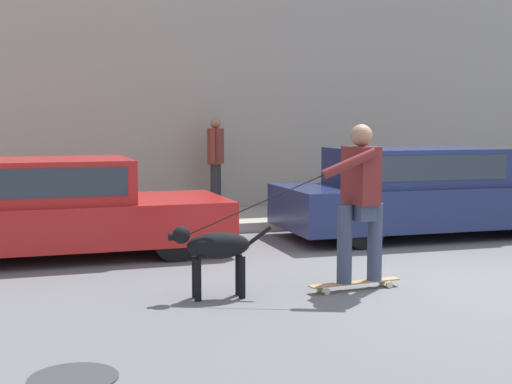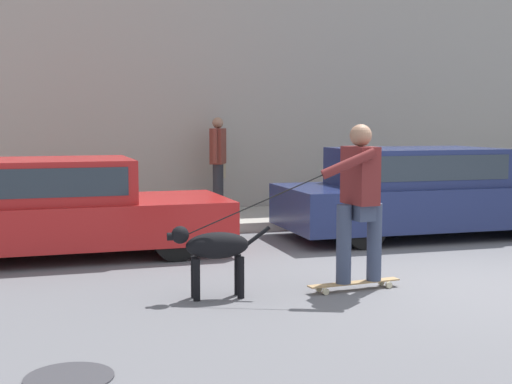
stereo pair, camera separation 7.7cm
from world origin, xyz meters
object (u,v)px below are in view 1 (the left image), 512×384
at_px(parked_car_0, 60,210).
at_px(skateboarder, 359,196).
at_px(dog, 215,249).
at_px(parked_car_1, 421,194).
at_px(pedestrian_with_bag, 216,160).

relative_size(parked_car_0, skateboarder, 1.81).
bearing_deg(dog, parked_car_1, -141.49).
distance_m(dog, pedestrian_with_bag, 5.62).
bearing_deg(skateboarder, parked_car_0, -49.89).
height_order(parked_car_0, dog, parked_car_0).
relative_size(parked_car_1, pedestrian_with_bag, 2.70).
distance_m(skateboarder, pedestrian_with_bag, 5.51).
bearing_deg(skateboarder, pedestrian_with_bag, -94.03).
bearing_deg(parked_car_1, pedestrian_with_bag, 135.37).
xyz_separation_m(parked_car_0, parked_car_1, (5.37, 0.00, 0.05)).
bearing_deg(parked_car_0, skateboarder, -44.95).
bearing_deg(parked_car_0, pedestrian_with_bag, 43.14).
bearing_deg(pedestrian_with_bag, parked_car_0, -109.50).
bearing_deg(skateboarder, dog, -8.89).
bearing_deg(parked_car_1, parked_car_0, -178.98).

